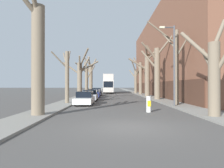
{
  "coord_description": "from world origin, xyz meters",
  "views": [
    {
      "loc": [
        -0.85,
        -9.22,
        1.95
      ],
      "look_at": [
        -0.48,
        36.33,
        2.25
      ],
      "focal_mm": 32.0,
      "sensor_mm": 36.0,
      "label": 1
    }
  ],
  "objects_px": {
    "parked_car_0": "(85,98)",
    "street_tree_right_3": "(147,72)",
    "street_tree_left_1": "(67,75)",
    "parked_car_3": "(97,92)",
    "street_tree_right_1": "(176,64)",
    "street_tree_right_2": "(157,70)",
    "parked_car_1": "(90,95)",
    "street_tree_right_0": "(214,74)",
    "street_tree_left_4": "(90,76)",
    "street_tree_right_5": "(136,79)",
    "street_tree_left_0": "(37,53)",
    "lamp_post": "(173,61)",
    "double_decker_bus": "(109,83)",
    "street_tree_right_4": "(141,77)",
    "parked_car_2": "(94,93)",
    "traffic_bollard": "(149,104)",
    "street_tree_left_2": "(80,76)"
  },
  "relations": [
    {
      "from": "parked_car_0",
      "to": "street_tree_left_4",
      "type": "bearing_deg",
      "value": 94.45
    },
    {
      "from": "street_tree_left_2",
      "to": "street_tree_right_2",
      "type": "xyz_separation_m",
      "value": [
        10.45,
        -2.51,
        0.78
      ]
    },
    {
      "from": "street_tree_left_1",
      "to": "street_tree_right_4",
      "type": "bearing_deg",
      "value": 61.46
    },
    {
      "from": "street_tree_right_1",
      "to": "street_tree_right_2",
      "type": "distance_m",
      "value": 7.25
    },
    {
      "from": "traffic_bollard",
      "to": "street_tree_left_1",
      "type": "bearing_deg",
      "value": 138.46
    },
    {
      "from": "street_tree_left_4",
      "to": "street_tree_right_3",
      "type": "distance_m",
      "value": 16.75
    },
    {
      "from": "parked_car_1",
      "to": "street_tree_right_0",
      "type": "bearing_deg",
      "value": -57.36
    },
    {
      "from": "street_tree_left_0",
      "to": "street_tree_right_5",
      "type": "relative_size",
      "value": 1.12
    },
    {
      "from": "street_tree_right_3",
      "to": "street_tree_left_1",
      "type": "bearing_deg",
      "value": -131.18
    },
    {
      "from": "street_tree_right_2",
      "to": "street_tree_right_3",
      "type": "height_order",
      "value": "street_tree_right_2"
    },
    {
      "from": "street_tree_left_1",
      "to": "street_tree_right_3",
      "type": "xyz_separation_m",
      "value": [
        10.7,
        12.23,
        1.04
      ]
    },
    {
      "from": "parked_car_0",
      "to": "street_tree_right_3",
      "type": "bearing_deg",
      "value": 56.17
    },
    {
      "from": "street_tree_left_4",
      "to": "street_tree_right_3",
      "type": "height_order",
      "value": "street_tree_left_4"
    },
    {
      "from": "parked_car_1",
      "to": "parked_car_2",
      "type": "relative_size",
      "value": 0.98
    },
    {
      "from": "street_tree_right_2",
      "to": "traffic_bollard",
      "type": "height_order",
      "value": "street_tree_right_2"
    },
    {
      "from": "street_tree_left_1",
      "to": "street_tree_right_1",
      "type": "height_order",
      "value": "street_tree_right_1"
    },
    {
      "from": "parked_car_0",
      "to": "traffic_bollard",
      "type": "xyz_separation_m",
      "value": [
        5.38,
        -5.78,
        -0.05
      ]
    },
    {
      "from": "street_tree_left_0",
      "to": "parked_car_3",
      "type": "height_order",
      "value": "street_tree_left_0"
    },
    {
      "from": "street_tree_right_2",
      "to": "parked_car_2",
      "type": "bearing_deg",
      "value": 148.11
    },
    {
      "from": "street_tree_right_0",
      "to": "street_tree_right_4",
      "type": "height_order",
      "value": "street_tree_right_4"
    },
    {
      "from": "street_tree_right_0",
      "to": "parked_car_0",
      "type": "bearing_deg",
      "value": 136.71
    },
    {
      "from": "street_tree_right_1",
      "to": "street_tree_right_2",
      "type": "relative_size",
      "value": 0.93
    },
    {
      "from": "street_tree_left_1",
      "to": "traffic_bollard",
      "type": "relative_size",
      "value": 5.06
    },
    {
      "from": "lamp_post",
      "to": "parked_car_0",
      "type": "bearing_deg",
      "value": 163.52
    },
    {
      "from": "street_tree_left_1",
      "to": "street_tree_left_4",
      "type": "xyz_separation_m",
      "value": [
        -0.02,
        25.1,
        1.02
      ]
    },
    {
      "from": "street_tree_left_4",
      "to": "street_tree_right_5",
      "type": "relative_size",
      "value": 1.08
    },
    {
      "from": "street_tree_right_5",
      "to": "street_tree_right_4",
      "type": "bearing_deg",
      "value": -87.75
    },
    {
      "from": "parked_car_0",
      "to": "street_tree_left_0",
      "type": "bearing_deg",
      "value": -104.28
    },
    {
      "from": "street_tree_right_3",
      "to": "lamp_post",
      "type": "height_order",
      "value": "street_tree_right_3"
    },
    {
      "from": "parked_car_0",
      "to": "parked_car_1",
      "type": "relative_size",
      "value": 0.98
    },
    {
      "from": "street_tree_left_1",
      "to": "lamp_post",
      "type": "bearing_deg",
      "value": -17.33
    },
    {
      "from": "street_tree_right_4",
      "to": "parked_car_3",
      "type": "bearing_deg",
      "value": -160.6
    },
    {
      "from": "street_tree_right_4",
      "to": "lamp_post",
      "type": "bearing_deg",
      "value": -91.64
    },
    {
      "from": "double_decker_bus",
      "to": "lamp_post",
      "type": "bearing_deg",
      "value": -79.46
    },
    {
      "from": "street_tree_left_4",
      "to": "street_tree_right_2",
      "type": "height_order",
      "value": "street_tree_right_2"
    },
    {
      "from": "street_tree_left_1",
      "to": "parked_car_3",
      "type": "distance_m",
      "value": 17.15
    },
    {
      "from": "street_tree_left_4",
      "to": "street_tree_right_3",
      "type": "relative_size",
      "value": 1.03
    },
    {
      "from": "street_tree_left_2",
      "to": "parked_car_3",
      "type": "xyz_separation_m",
      "value": [
        1.75,
        9.15,
        -2.54
      ]
    },
    {
      "from": "street_tree_right_2",
      "to": "parked_car_1",
      "type": "xyz_separation_m",
      "value": [
        -8.71,
        -0.52,
        -3.35
      ]
    },
    {
      "from": "street_tree_left_0",
      "to": "parked_car_1",
      "type": "xyz_separation_m",
      "value": [
        1.97,
        13.21,
        -3.31
      ]
    },
    {
      "from": "parked_car_0",
      "to": "parked_car_2",
      "type": "xyz_separation_m",
      "value": [
        -0.0,
        11.38,
        0.02
      ]
    },
    {
      "from": "street_tree_left_1",
      "to": "parked_car_3",
      "type": "relative_size",
      "value": 1.4
    },
    {
      "from": "double_decker_bus",
      "to": "parked_car_1",
      "type": "bearing_deg",
      "value": -94.86
    },
    {
      "from": "street_tree_left_4",
      "to": "street_tree_right_4",
      "type": "height_order",
      "value": "street_tree_left_4"
    },
    {
      "from": "street_tree_right_0",
      "to": "street_tree_right_1",
      "type": "height_order",
      "value": "street_tree_right_1"
    },
    {
      "from": "parked_car_1",
      "to": "lamp_post",
      "type": "relative_size",
      "value": 0.61
    },
    {
      "from": "street_tree_right_1",
      "to": "parked_car_2",
      "type": "relative_size",
      "value": 1.79
    },
    {
      "from": "street_tree_left_4",
      "to": "street_tree_right_0",
      "type": "relative_size",
      "value": 1.41
    },
    {
      "from": "double_decker_bus",
      "to": "street_tree_right_1",
      "type": "bearing_deg",
      "value": -78.03
    },
    {
      "from": "street_tree_right_1",
      "to": "parked_car_2",
      "type": "distance_m",
      "value": 15.79
    }
  ]
}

